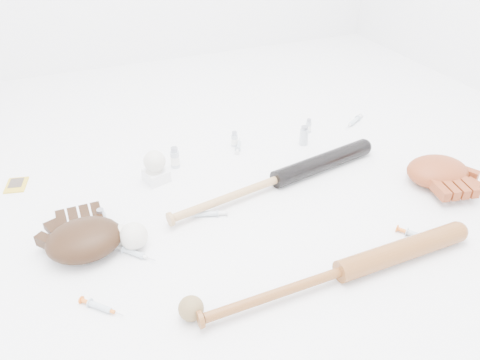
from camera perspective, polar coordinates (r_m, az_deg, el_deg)
name	(u,v)px	position (r m, az deg, el deg)	size (l,w,h in m)	color
bat_dark	(277,179)	(1.66, 4.58, 0.10)	(0.89, 0.07, 0.07)	black
bat_wood	(342,271)	(1.33, 12.31, -10.82)	(0.88, 0.06, 0.06)	brown
glove_dark	(84,239)	(1.45, -18.45, -6.85)	(0.26, 0.26, 0.09)	black
glove_tan	(437,171)	(1.81, 22.94, 1.00)	(0.26, 0.26, 0.09)	maroon
trading_card	(16,185)	(1.86, -25.61, -0.56)	(0.07, 0.10, 0.01)	gold
pedestal	(156,176)	(1.72, -10.17, 0.53)	(0.08, 0.08, 0.04)	white
baseball_on_pedestal	(155,161)	(1.69, -10.37, 2.26)	(0.08, 0.08, 0.08)	silver
baseball_left	(121,235)	(1.45, -14.31, -6.54)	(0.07, 0.07, 0.07)	silver
baseball_upper	(154,174)	(1.71, -10.41, 0.78)	(0.06, 0.06, 0.06)	silver
baseball_mid	(134,236)	(1.43, -12.83, -6.68)	(0.08, 0.08, 0.08)	silver
baseball_aged	(191,308)	(1.22, -5.99, -15.30)	(0.07, 0.07, 0.07)	olive
syringe_0	(134,253)	(1.42, -12.84, -8.64)	(0.15, 0.03, 0.02)	#ADBCC6
syringe_1	(206,214)	(1.53, -4.12, -4.12)	(0.16, 0.03, 0.02)	#ADBCC6
syringe_2	(238,146)	(1.91, -0.20, 4.20)	(0.14, 0.02, 0.02)	#ADBCC6
syringe_3	(419,236)	(1.54, 20.98, -6.42)	(0.16, 0.03, 0.02)	#ADBCC6
syringe_4	(354,121)	(2.16, 13.74, 6.96)	(0.16, 0.03, 0.02)	#ADBCC6
syringe_5	(100,307)	(1.30, -16.68, -14.60)	(0.15, 0.03, 0.02)	#ADBCC6
vial_0	(309,126)	(2.03, 8.35, 6.56)	(0.02, 0.02, 0.06)	silver
vial_1	(234,139)	(1.91, -0.68, 5.04)	(0.03, 0.03, 0.07)	silver
vial_2	(175,157)	(1.78, -7.94, 2.75)	(0.03, 0.03, 0.08)	silver
vial_3	(304,135)	(1.93, 7.80, 5.40)	(0.03, 0.03, 0.08)	silver
vial_4	(102,219)	(1.53, -16.49, -4.56)	(0.03, 0.03, 0.07)	silver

